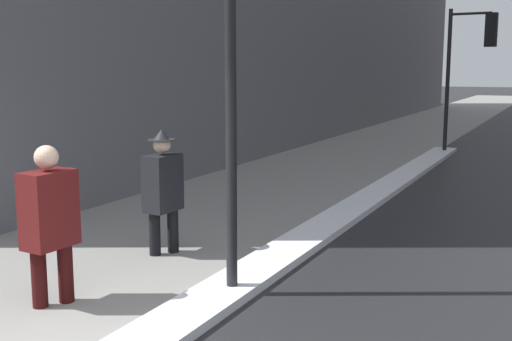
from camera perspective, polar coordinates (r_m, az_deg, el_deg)
sidewalk_slab at (r=19.71m, az=9.97°, el=1.93°), size 4.00×80.00×0.01m
snow_bank_curb at (r=11.51m, az=9.24°, el=-2.97°), size 0.62×17.13×0.10m
lamp_post at (r=6.71m, az=-2.29°, el=12.35°), size 0.28×0.28×4.69m
traffic_light_near at (r=18.82m, az=18.78°, el=10.14°), size 1.31×0.33×4.04m
pedestrian_nearside at (r=6.88m, az=-17.88°, el=-4.04°), size 0.36×0.57×1.68m
pedestrian_trailing at (r=8.44m, az=-8.28°, el=-1.45°), size 0.36×0.53×1.66m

